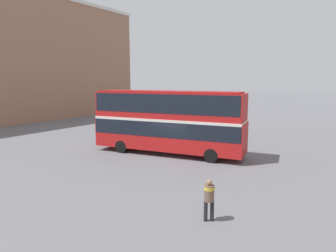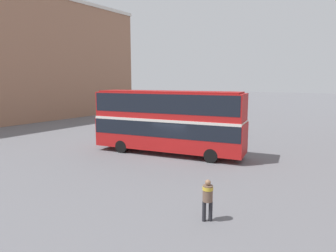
% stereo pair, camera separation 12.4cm
% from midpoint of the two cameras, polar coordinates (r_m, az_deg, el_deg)
% --- Properties ---
extents(ground_plane, '(240.00, 240.00, 0.00)m').
position_cam_midpoint_polar(ground_plane, '(22.18, 1.09, -5.78)').
color(ground_plane, slate).
extents(building_row_left, '(10.56, 38.85, 17.05)m').
position_cam_midpoint_polar(building_row_left, '(46.91, -28.35, 11.37)').
color(building_row_left, '#9E7056').
rests_on(building_row_left, ground_plane).
extents(double_decker_bus, '(11.72, 4.54, 4.76)m').
position_cam_midpoint_polar(double_decker_bus, '(22.42, -0.16, 1.46)').
color(double_decker_bus, red).
rests_on(double_decker_bus, ground_plane).
extents(pedestrian_foreground, '(0.59, 0.59, 1.71)m').
position_cam_midpoint_polar(pedestrian_foreground, '(12.23, 7.55, -13.04)').
color(pedestrian_foreground, '#232328').
rests_on(pedestrian_foreground, ground_plane).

